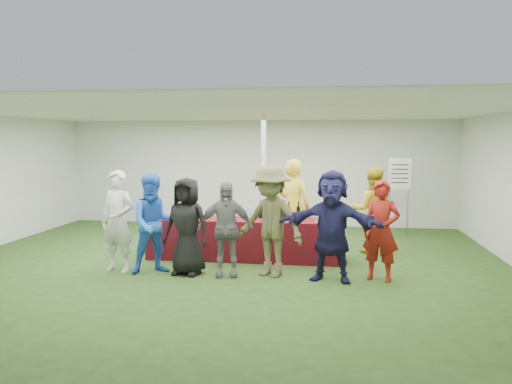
# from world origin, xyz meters

# --- Properties ---
(ground) EXTENTS (60.00, 60.00, 0.00)m
(ground) POSITION_xyz_m (0.00, 0.00, 0.00)
(ground) COLOR #284719
(ground) RESTS_ON ground
(tent) EXTENTS (10.00, 10.00, 10.00)m
(tent) POSITION_xyz_m (0.50, 1.20, 1.35)
(tent) COLOR white
(tent) RESTS_ON ground
(serving_table) EXTENTS (3.60, 0.80, 0.75)m
(serving_table) POSITION_xyz_m (0.28, 0.23, 0.38)
(serving_table) COLOR maroon
(serving_table) RESTS_ON ground
(wine_bottles) EXTENTS (0.77, 0.14, 0.32)m
(wine_bottles) POSITION_xyz_m (0.90, 0.38, 0.87)
(wine_bottles) COLOR black
(wine_bottles) RESTS_ON serving_table
(wine_glasses) EXTENTS (2.76, 0.16, 0.16)m
(wine_glasses) POSITION_xyz_m (-0.23, -0.03, 0.86)
(wine_glasses) COLOR silver
(wine_glasses) RESTS_ON serving_table
(water_bottle) EXTENTS (0.07, 0.07, 0.23)m
(water_bottle) POSITION_xyz_m (0.35, 0.31, 0.85)
(water_bottle) COLOR silver
(water_bottle) RESTS_ON serving_table
(bar_towel) EXTENTS (0.25, 0.18, 0.03)m
(bar_towel) POSITION_xyz_m (1.90, 0.28, 0.77)
(bar_towel) COLOR white
(bar_towel) RESTS_ON serving_table
(dump_bucket) EXTENTS (0.23, 0.23, 0.18)m
(dump_bucket) POSITION_xyz_m (1.87, 0.01, 0.84)
(dump_bucket) COLOR slate
(dump_bucket) RESTS_ON serving_table
(wine_list_sign) EXTENTS (0.50, 0.03, 1.80)m
(wine_list_sign) POSITION_xyz_m (3.38, 2.71, 1.32)
(wine_list_sign) COLOR slate
(wine_list_sign) RESTS_ON ground
(staff_pourer) EXTENTS (0.78, 0.64, 1.85)m
(staff_pourer) POSITION_xyz_m (1.14, 0.74, 0.92)
(staff_pourer) COLOR yellow
(staff_pourer) RESTS_ON ground
(staff_back) EXTENTS (0.82, 0.64, 1.68)m
(staff_back) POSITION_xyz_m (2.65, 1.08, 0.84)
(staff_back) COLOR gold
(staff_back) RESTS_ON ground
(customer_0) EXTENTS (0.70, 0.54, 1.70)m
(customer_0) POSITION_xyz_m (-1.68, -0.94, 0.85)
(customer_0) COLOR silver
(customer_0) RESTS_ON ground
(customer_1) EXTENTS (1.00, 0.92, 1.65)m
(customer_1) POSITION_xyz_m (-1.04, -0.96, 0.83)
(customer_1) COLOR blue
(customer_1) RESTS_ON ground
(customer_2) EXTENTS (0.86, 0.64, 1.59)m
(customer_2) POSITION_xyz_m (-0.49, -0.96, 0.80)
(customer_2) COLOR black
(customer_2) RESTS_ON ground
(customer_3) EXTENTS (0.95, 0.50, 1.55)m
(customer_3) POSITION_xyz_m (0.16, -0.98, 0.77)
(customer_3) COLOR slate
(customer_3) RESTS_ON ground
(customer_4) EXTENTS (1.33, 1.09, 1.80)m
(customer_4) POSITION_xyz_m (0.88, -0.88, 0.90)
(customer_4) COLOR brown
(customer_4) RESTS_ON ground
(customer_5) EXTENTS (1.68, 0.78, 1.74)m
(customer_5) POSITION_xyz_m (1.85, -1.01, 0.87)
(customer_5) COLOR #19183F
(customer_5) RESTS_ON ground
(customer_6) EXTENTS (0.67, 0.55, 1.59)m
(customer_6) POSITION_xyz_m (2.62, -0.89, 0.79)
(customer_6) COLOR maroon
(customer_6) RESTS_ON ground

